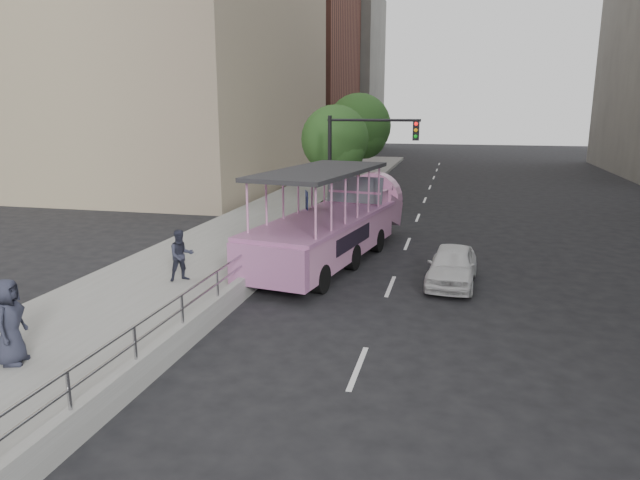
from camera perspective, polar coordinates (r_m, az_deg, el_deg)
ground at (r=14.70m, az=1.28°, el=-8.99°), size 160.00×160.00×0.00m
sidewalk at (r=25.44m, az=-6.57°, el=0.78°), size 5.50×80.00×0.30m
kerb_wall at (r=17.21m, az=-7.49°, el=-4.08°), size 0.24×30.00×0.36m
guardrail at (r=17.03m, az=-7.56°, el=-1.95°), size 0.07×22.00×0.71m
duck_boat at (r=21.18m, az=1.56°, el=1.54°), size 4.23×10.77×3.49m
car at (r=18.69m, az=13.07°, el=-2.49°), size 1.71×3.73×1.24m
pedestrian_mid at (r=18.03m, az=-13.71°, el=-1.50°), size 0.99×0.97×1.60m
pedestrian_far at (r=13.49m, az=-28.65°, el=-7.18°), size 0.80×1.02×1.83m
parking_sign at (r=21.63m, az=-1.34°, el=2.58°), size 0.24×0.53×2.49m
traffic_signal at (r=26.30m, az=3.54°, el=8.61°), size 4.20×0.32×5.20m
street_tree_near at (r=29.94m, az=1.67°, el=9.78°), size 3.52×3.52×5.72m
street_tree_far at (r=35.77m, az=4.03°, el=11.06°), size 3.97×3.97×6.45m
midrise_brick at (r=65.21m, az=-5.49°, el=19.56°), size 18.00×16.00×26.00m
midrise_stone_b at (r=79.72m, az=-0.13°, el=16.25°), size 16.00×14.00×20.00m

